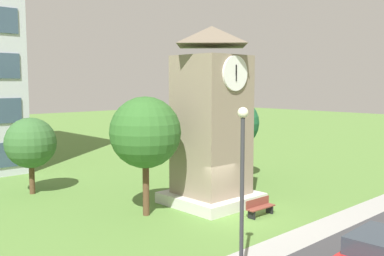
{
  "coord_description": "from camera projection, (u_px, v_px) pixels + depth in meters",
  "views": [
    {
      "loc": [
        -16.17,
        -14.57,
        6.75
      ],
      "look_at": [
        0.54,
        3.46,
        4.24
      ],
      "focal_mm": 40.97,
      "sensor_mm": 36.0,
      "label": 1
    }
  ],
  "objects": [
    {
      "name": "ground_plane",
      "position": [
        230.0,
        217.0,
        22.26
      ],
      "size": [
        160.0,
        160.0,
        0.0
      ],
      "primitive_type": "plane",
      "color": "#567F38"
    },
    {
      "name": "kerb_strip",
      "position": [
        300.0,
        237.0,
        19.24
      ],
      "size": [
        120.0,
        1.6,
        0.01
      ],
      "primitive_type": "cube",
      "color": "#9E9E99",
      "rests_on": "ground"
    },
    {
      "name": "clock_tower",
      "position": [
        211.0,
        126.0,
        24.33
      ],
      "size": [
        4.51,
        4.51,
        9.86
      ],
      "color": "gray",
      "rests_on": "ground"
    },
    {
      "name": "park_bench",
      "position": [
        260.0,
        207.0,
        22.36
      ],
      "size": [
        1.81,
        0.51,
        0.88
      ],
      "color": "brown",
      "rests_on": "ground"
    },
    {
      "name": "street_lamp",
      "position": [
        242.0,
        176.0,
        14.55
      ],
      "size": [
        0.36,
        0.36,
        5.98
      ],
      "color": "#333338",
      "rests_on": "ground"
    },
    {
      "name": "tree_near_tower",
      "position": [
        145.0,
        133.0,
        22.09
      ],
      "size": [
        3.63,
        3.63,
        6.11
      ],
      "color": "#513823",
      "rests_on": "ground"
    },
    {
      "name": "tree_streetside",
      "position": [
        31.0,
        143.0,
        26.57
      ],
      "size": [
        3.08,
        3.08,
        4.7
      ],
      "color": "#513823",
      "rests_on": "ground"
    },
    {
      "name": "tree_by_building",
      "position": [
        234.0,
        123.0,
        30.68
      ],
      "size": [
        3.48,
        3.48,
        5.73
      ],
      "color": "#513823",
      "rests_on": "ground"
    }
  ]
}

